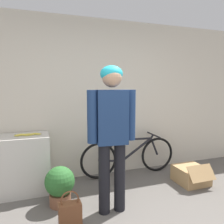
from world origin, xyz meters
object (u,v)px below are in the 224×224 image
object	(u,v)px
bicycle	(129,156)
banana	(28,134)
cardboard_box	(191,175)
handbag	(70,215)
potted_plant	(60,184)
person	(112,125)

from	to	relation	value
bicycle	banana	distance (m)	1.68
cardboard_box	handbag	bearing A→B (deg)	-166.13
cardboard_box	potted_plant	size ratio (longest dim) A/B	1.05
handbag	potted_plant	world-z (taller)	potted_plant
person	bicycle	size ratio (longest dim) A/B	1.04
handbag	potted_plant	bearing A→B (deg)	95.88
bicycle	cardboard_box	distance (m)	1.02
cardboard_box	person	bearing A→B (deg)	-167.14
bicycle	banana	xyz separation A→B (m)	(-1.59, -0.09, 0.51)
person	cardboard_box	size ratio (longest dim) A/B	3.28
cardboard_box	potted_plant	xyz separation A→B (m)	(-2.01, 0.02, 0.15)
banana	handbag	bearing A→B (deg)	-66.94
person	potted_plant	xyz separation A→B (m)	(-0.58, 0.34, -0.78)
person	handbag	world-z (taller)	person
bicycle	banana	size ratio (longest dim) A/B	4.61
banana	handbag	size ratio (longest dim) A/B	0.87
banana	potted_plant	distance (m)	0.85
handbag	potted_plant	distance (m)	0.52
bicycle	potted_plant	size ratio (longest dim) A/B	3.33
cardboard_box	potted_plant	bearing A→B (deg)	179.50
bicycle	potted_plant	bearing A→B (deg)	-152.88
banana	handbag	distance (m)	1.29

